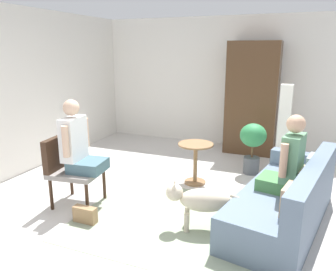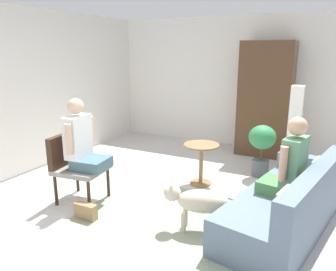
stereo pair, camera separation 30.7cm
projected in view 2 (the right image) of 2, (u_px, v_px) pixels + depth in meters
name	position (u px, v px, depth m)	size (l,w,h in m)	color
ground_plane	(179.00, 220.00, 3.88)	(8.15, 8.15, 0.00)	beige
back_wall	(253.00, 83.00, 6.53)	(6.37, 0.12, 2.61)	silver
left_wall	(16.00, 93.00, 5.10)	(0.12, 7.39, 2.61)	silver
area_rug	(180.00, 223.00, 3.80)	(2.45, 1.84, 0.01)	gray
couch	(289.00, 205.00, 3.63)	(1.19, 2.15, 0.78)	slate
armchair	(74.00, 162.00, 4.29)	(0.66, 0.63, 0.89)	#382316
person_on_couch	(289.00, 165.00, 3.51)	(0.50, 0.52, 0.88)	#417A43
person_on_armchair	(82.00, 142.00, 4.17)	(0.52, 0.55, 0.90)	#43626E
round_end_table	(201.00, 159.00, 4.82)	(0.52, 0.52, 0.62)	olive
dog	(198.00, 201.00, 3.57)	(0.85, 0.40, 0.56)	beige
potted_plant	(262.00, 144.00, 5.11)	(0.42, 0.42, 0.83)	#4C5156
column_lamp	(294.00, 134.00, 4.95)	(0.20, 0.20, 1.45)	#4C4742
armoire_cabinet	(265.00, 100.00, 6.10)	(0.94, 0.56, 2.11)	#4C331E
handbag	(86.00, 211.00, 3.88)	(0.28, 0.10, 0.19)	#99724C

